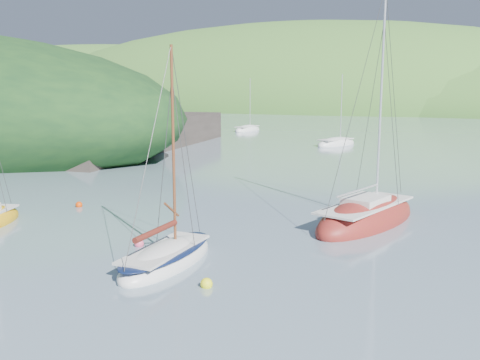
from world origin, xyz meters
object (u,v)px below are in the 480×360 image
at_px(sloop_red, 366,219).
at_px(distant_sloop_a, 336,144).
at_px(daysailer_white, 167,258).
at_px(distant_sloop_c, 247,130).

bearing_deg(sloop_red, distant_sloop_a, 122.32).
relative_size(sloop_red, distant_sloop_a, 1.41).
height_order(daysailer_white, sloop_red, sloop_red).
relative_size(sloop_red, distant_sloop_c, 1.44).
relative_size(daysailer_white, distant_sloop_a, 1.01).
xyz_separation_m(sloop_red, distant_sloop_c, (-31.74, 50.34, -0.07)).
distance_m(daysailer_white, distant_sloop_a, 46.83).
bearing_deg(distant_sloop_c, daysailer_white, -60.93).
distance_m(sloop_red, distant_sloop_c, 59.51).
relative_size(daysailer_white, sloop_red, 0.71).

